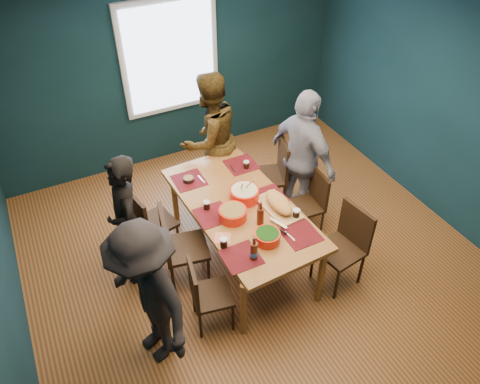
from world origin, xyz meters
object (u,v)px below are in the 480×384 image
at_px(chair_right_near, 347,241).
at_px(bowl_salad, 233,213).
at_px(person_far_left, 127,222).
at_px(chair_left_mid, 176,243).
at_px(person_right, 303,158).
at_px(chair_left_far, 147,220).
at_px(bowl_herbs, 267,237).
at_px(person_back, 210,139).
at_px(bowl_dumpling, 244,194).
at_px(chair_left_near, 204,291).
at_px(dining_table, 241,211).
at_px(person_near_left, 147,296).
at_px(chair_right_far, 274,170).
at_px(cutting_board, 279,204).
at_px(chair_right_mid, 311,199).

relative_size(chair_right_near, bowl_salad, 3.24).
relative_size(chair_right_near, person_far_left, 0.62).
xyz_separation_m(chair_left_mid, person_right, (1.78, 0.37, 0.29)).
relative_size(chair_left_far, bowl_herbs, 3.50).
height_order(person_back, bowl_herbs, person_back).
bearing_deg(bowl_dumpling, chair_left_near, -137.56).
distance_m(chair_left_far, person_back, 1.35).
bearing_deg(chair_left_near, chair_right_near, 6.61).
bearing_deg(dining_table, person_near_left, -153.48).
bearing_deg(person_right, chair_left_near, 110.05).
bearing_deg(chair_left_far, person_far_left, -153.91).
xyz_separation_m(person_near_left, bowl_salad, (1.13, 0.60, 0.03)).
relative_size(chair_left_mid, bowl_salad, 3.35).
height_order(person_back, bowl_dumpling, person_back).
height_order(person_far_left, bowl_dumpling, person_far_left).
distance_m(chair_right_near, person_right, 1.18).
xyz_separation_m(dining_table, chair_right_far, (0.79, 0.63, -0.13)).
xyz_separation_m(chair_left_near, cutting_board, (1.08, 0.45, 0.35)).
height_order(chair_right_mid, chair_right_near, chair_right_near).
height_order(dining_table, chair_right_near, chair_right_near).
relative_size(chair_right_mid, bowl_dumpling, 2.58).
bearing_deg(chair_left_far, person_near_left, -118.22).
xyz_separation_m(chair_left_near, bowl_salad, (0.58, 0.53, 0.35)).
bearing_deg(person_back, bowl_herbs, 68.15).
bearing_deg(chair_right_near, person_far_left, 142.71).
bearing_deg(chair_right_mid, person_near_left, -157.81).
distance_m(dining_table, cutting_board, 0.43).
bearing_deg(bowl_herbs, person_back, 84.34).
distance_m(chair_left_near, person_back, 2.12).
xyz_separation_m(person_far_left, cutting_board, (1.51, -0.53, 0.07)).
bearing_deg(chair_left_mid, person_far_left, 151.16).
bearing_deg(chair_left_near, dining_table, 52.72).
distance_m(chair_right_mid, bowl_dumpling, 0.94).
xyz_separation_m(chair_left_mid, chair_left_near, (0.03, -0.64, -0.09)).
height_order(chair_left_near, person_right, person_right).
relative_size(chair_left_far, bowl_salad, 3.07).
xyz_separation_m(chair_left_far, person_back, (1.09, 0.70, 0.35)).
relative_size(chair_right_mid, bowl_herbs, 3.22).
relative_size(chair_left_mid, chair_left_near, 1.17).
height_order(person_back, person_near_left, person_back).
distance_m(chair_right_near, person_back, 2.14).
height_order(chair_left_far, person_back, person_back).
xyz_separation_m(person_far_left, person_back, (1.35, 0.90, 0.10)).
bearing_deg(person_back, bowl_dumpling, 69.38).
bearing_deg(chair_right_near, dining_table, 128.63).
distance_m(chair_left_far, person_far_left, 0.41).
distance_m(person_back, bowl_salad, 1.39).
xyz_separation_m(dining_table, bowl_herbs, (-0.01, -0.59, 0.13)).
relative_size(person_back, bowl_herbs, 6.75).
height_order(chair_left_far, cutting_board, cutting_board).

